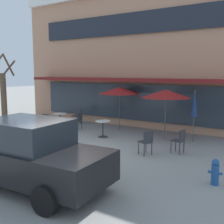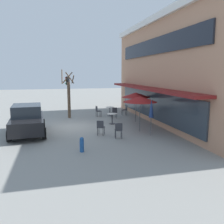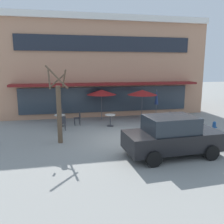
% 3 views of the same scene
% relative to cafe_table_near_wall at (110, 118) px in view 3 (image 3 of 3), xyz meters
% --- Properties ---
extents(ground_plane, '(80.00, 80.00, 0.00)m').
position_rel_cafe_table_near_wall_xyz_m(ground_plane, '(0.34, -3.06, -0.52)').
color(ground_plane, gray).
extents(building_facade, '(16.07, 9.10, 7.54)m').
position_rel_cafe_table_near_wall_xyz_m(building_facade, '(0.34, 6.91, 3.25)').
color(building_facade, tan).
rests_on(building_facade, ground).
extents(cafe_table_near_wall, '(0.70, 0.70, 0.76)m').
position_rel_cafe_table_near_wall_xyz_m(cafe_table_near_wall, '(0.00, 0.00, 0.00)').
color(cafe_table_near_wall, '#333338').
rests_on(cafe_table_near_wall, ground).
extents(cafe_table_streetside, '(0.70, 0.70, 0.76)m').
position_rel_cafe_table_near_wall_xyz_m(cafe_table_streetside, '(-3.19, 0.60, 0.00)').
color(cafe_table_streetside, '#333338').
rests_on(cafe_table_streetside, ground).
extents(patio_umbrella_green_folded, '(2.10, 2.10, 2.20)m').
position_rel_cafe_table_near_wall_xyz_m(patio_umbrella_green_folded, '(2.53, 1.13, 1.51)').
color(patio_umbrella_green_folded, '#4C4C51').
rests_on(patio_umbrella_green_folded, ground).
extents(patio_umbrella_cream_folded, '(0.28, 0.28, 2.20)m').
position_rel_cafe_table_near_wall_xyz_m(patio_umbrella_cream_folded, '(3.71, 1.37, 1.11)').
color(patio_umbrella_cream_folded, '#4C4C51').
rests_on(patio_umbrella_cream_folded, ground).
extents(patio_umbrella_corner_open, '(2.10, 2.10, 2.20)m').
position_rel_cafe_table_near_wall_xyz_m(patio_umbrella_corner_open, '(-0.26, 1.86, 1.51)').
color(patio_umbrella_corner_open, '#4C4C51').
rests_on(patio_umbrella_corner_open, ground).
extents(cafe_chair_0, '(0.43, 0.43, 0.89)m').
position_rel_cafe_table_near_wall_xyz_m(cafe_chair_0, '(-2.01, 0.68, 0.01)').
color(cafe_chair_0, '#333338').
rests_on(cafe_chair_0, ground).
extents(cafe_chair_1, '(0.45, 0.45, 0.89)m').
position_rel_cafe_table_near_wall_xyz_m(cafe_chair_1, '(-3.05, -0.47, 0.01)').
color(cafe_chair_1, '#333338').
rests_on(cafe_chair_1, ground).
extents(cafe_chair_2, '(0.41, 0.41, 0.89)m').
position_rel_cafe_table_near_wall_xyz_m(cafe_chair_2, '(-3.15, 1.95, 0.01)').
color(cafe_chair_2, '#333338').
rests_on(cafe_chair_2, ground).
extents(cafe_chair_3, '(0.46, 0.46, 0.89)m').
position_rel_cafe_table_near_wall_xyz_m(cafe_chair_3, '(3.81, -0.60, 0.01)').
color(cafe_chair_3, '#333338').
rests_on(cafe_chair_3, ground).
extents(cafe_chair_4, '(0.54, 0.54, 0.89)m').
position_rel_cafe_table_near_wall_xyz_m(cafe_chair_4, '(2.89, -1.43, 0.01)').
color(cafe_chair_4, '#333338').
rests_on(cafe_chair_4, ground).
extents(parked_sedan, '(4.29, 2.19, 1.76)m').
position_rel_cafe_table_near_wall_xyz_m(parked_sedan, '(1.60, -5.58, 0.36)').
color(parked_sedan, black).
rests_on(parked_sedan, ground).
extents(street_tree, '(1.04, 1.01, 3.90)m').
position_rel_cafe_table_near_wall_xyz_m(street_tree, '(-3.17, -2.81, 1.21)').
color(street_tree, brown).
rests_on(street_tree, ground).
extents(fire_hydrant, '(0.36, 0.20, 0.71)m').
position_rel_cafe_table_near_wall_xyz_m(fire_hydrant, '(5.58, -2.86, -0.16)').
color(fire_hydrant, '#1E4C8C').
rests_on(fire_hydrant, ground).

